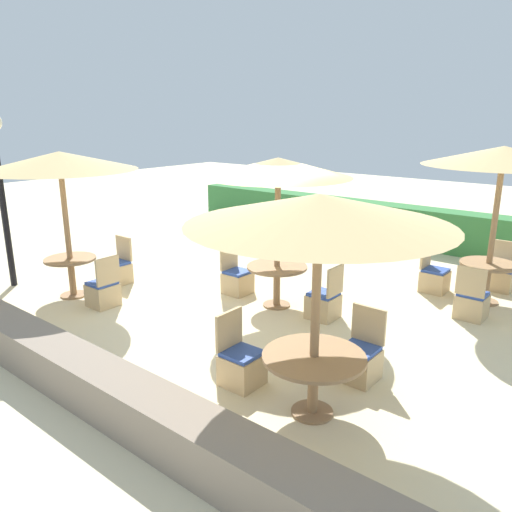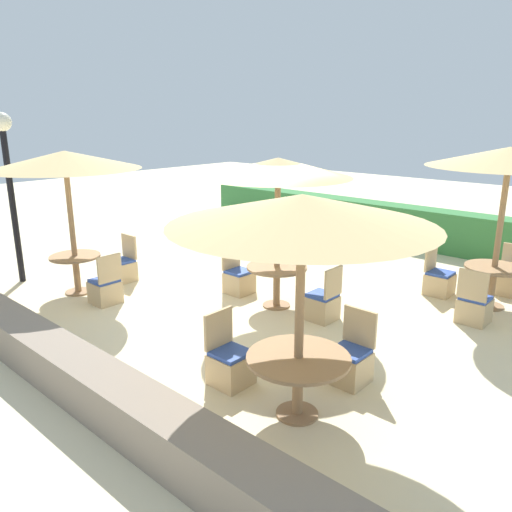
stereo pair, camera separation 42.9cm
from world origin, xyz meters
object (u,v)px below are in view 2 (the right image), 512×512
object	(u,v)px
patio_chair_center_west	(238,280)
parasol_front_left	(65,161)
patio_chair_front_right_west	(230,364)
patio_chair_back_right_west	(439,281)
parasol_center	(278,168)
parasol_front_right	(302,211)
patio_chair_back_right_north	(509,281)
patio_chair_front_right_north	(350,362)
patio_chair_front_left_east	(106,289)
patio_chair_back_right_south	(474,307)
round_table_center	(277,275)
parasol_back_right	(510,158)
round_table_front_left	(76,265)
round_table_back_right	(493,276)
lamp_post	(7,164)
patio_chair_front_left_north	(123,268)
patio_chair_center_east	(322,304)
round_table_front_right	(298,368)

from	to	relation	value
patio_chair_center_west	parasol_front_left	bearing A→B (deg)	-48.10
patio_chair_front_right_west	parasol_front_left	xyz separation A→B (m)	(-4.51, 0.42, 2.22)
patio_chair_back_right_west	parasol_center	bearing A→B (deg)	-36.93
parasol_front_left	patio_chair_back_right_west	bearing A→B (deg)	41.22
parasol_front_right	patio_chair_front_right_west	xyz separation A→B (m)	(-1.05, -0.02, -2.08)
parasol_front_left	patio_chair_back_right_north	bearing A→B (deg)	41.56
patio_chair_front_right_north	patio_chair_center_west	world-z (taller)	same
patio_chair_front_left_east	patio_chair_back_right_north	xyz separation A→B (m)	(5.21, 5.36, 0.00)
parasol_front_right	patio_chair_back_right_south	size ratio (longest dim) A/B	2.98
parasol_front_left	patio_chair_back_right_west	xyz separation A→B (m)	(5.13, 4.50, -2.22)
round_table_center	parasol_front_right	bearing A→B (deg)	-46.15
parasol_back_right	patio_chair_back_right_north	distance (m)	2.51
round_table_front_left	patio_chair_back_right_west	world-z (taller)	patio_chair_back_right_west
parasol_front_right	round_table_back_right	world-z (taller)	parasol_front_right
parasol_front_left	parasol_front_right	bearing A→B (deg)	-4.13
parasol_front_right	lamp_post	bearing A→B (deg)	-179.89
patio_chair_front_left_east	patio_chair_back_right_north	bearing A→B (deg)	-44.23
patio_chair_front_left_north	patio_chair_center_east	bearing A→B (deg)	-165.60
round_table_back_right	patio_chair_back_right_west	world-z (taller)	patio_chair_back_right_west
parasol_back_right	patio_chair_front_left_east	bearing A→B (deg)	-139.41
round_table_center	patio_chair_back_right_west	size ratio (longest dim) A/B	1.13
patio_chair_front_right_north	patio_chair_front_right_west	bearing A→B (deg)	43.78
patio_chair_center_west	patio_chair_back_right_south	world-z (taller)	same
round_table_front_right	parasol_center	xyz separation A→B (m)	(-2.30, 2.40, 1.83)
parasol_front_left	patio_chair_front_right_west	bearing A→B (deg)	-5.34
patio_chair_front_right_north	patio_chair_front_right_west	size ratio (longest dim) A/B	1.00
lamp_post	patio_chair_back_right_south	world-z (taller)	lamp_post
lamp_post	patio_chair_front_left_east	size ratio (longest dim) A/B	3.57
round_table_front_left	parasol_back_right	distance (m)	7.83
round_table_front_right	round_table_front_left	bearing A→B (deg)	175.87
patio_chair_front_right_west	patio_chair_back_right_south	distance (m)	4.31
lamp_post	patio_chair_front_left_east	world-z (taller)	lamp_post
lamp_post	patio_chair_back_right_north	size ratio (longest dim) A/B	3.57
patio_chair_center_east	lamp_post	bearing A→B (deg)	113.45
lamp_post	patio_chair_center_east	size ratio (longest dim) A/B	3.57
patio_chair_front_right_north	round_table_front_left	size ratio (longest dim) A/B	1.01
patio_chair_front_right_west	lamp_post	bearing A→B (deg)	-90.06
patio_chair_front_left_east	patio_chair_back_right_west	bearing A→B (deg)	-43.69
lamp_post	round_table_front_left	distance (m)	2.36
patio_chair_front_left_north	patio_chair_back_right_north	world-z (taller)	same
lamp_post	patio_chair_front_right_north	distance (m)	7.45
patio_chair_back_right_north	patio_chair_back_right_south	xyz separation A→B (m)	(-0.01, -1.83, 0.00)
parasol_front_right	patio_chair_front_right_west	bearing A→B (deg)	-178.91
patio_chair_front_right_west	patio_chair_front_left_east	world-z (taller)	same
parasol_front_right	patio_chair_center_east	world-z (taller)	parasol_front_right
round_table_center	patio_chair_front_right_west	bearing A→B (deg)	-62.60
lamp_post	round_table_front_left	world-z (taller)	lamp_post
patio_chair_center_east	round_table_front_left	xyz separation A→B (m)	(-4.20, -2.04, 0.29)
patio_chair_center_east	parasol_front_left	size ratio (longest dim) A/B	0.35
parasol_back_right	round_table_front_left	bearing A→B (deg)	-143.48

